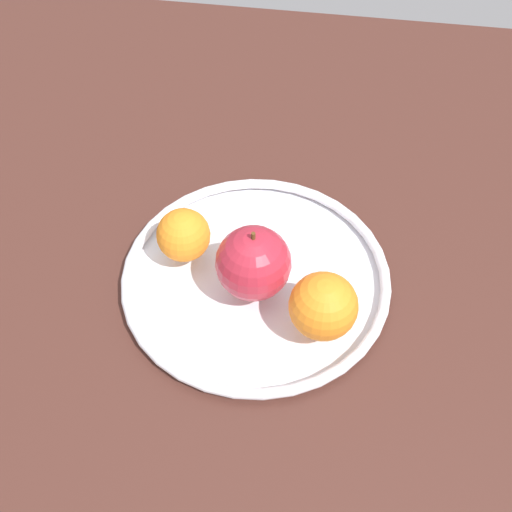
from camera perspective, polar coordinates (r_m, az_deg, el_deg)
name	(u,v)px	position (r cm, az deg, el deg)	size (l,w,h in cm)	color
ground_plane	(256,292)	(74.94, 0.00, -3.23)	(115.05, 115.05, 4.00)	#47251E
fruit_bowl	(256,277)	(72.57, 0.00, -1.91)	(30.50, 30.50, 1.80)	white
apple	(258,264)	(67.48, 0.15, -0.68)	(8.15, 8.15, 8.95)	#B22435
orange_back_right	(323,306)	(65.27, 6.03, -4.47)	(7.15, 7.15, 7.15)	orange
orange_center	(183,235)	(71.79, -6.49, 1.87)	(6.09, 6.09, 6.09)	orange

